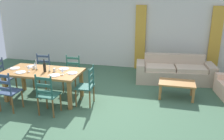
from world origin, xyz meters
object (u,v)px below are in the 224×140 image
at_px(dining_table, 43,74).
at_px(couch, 174,72).
at_px(dining_chair_near_right, 48,94).
at_px(wine_glass_near_left, 29,67).
at_px(dining_chair_far_left, 42,71).
at_px(wine_glass_far_left, 35,64).
at_px(coffee_table, 177,85).
at_px(dining_chair_far_right, 72,73).
at_px(dining_chair_head_west, 4,77).
at_px(coffee_cup_primary, 54,70).
at_px(wine_glass_near_right, 62,70).
at_px(coffee_cup_secondary, 34,67).
at_px(dining_chair_head_east, 87,86).
at_px(wine_bottle, 45,67).
at_px(dining_chair_near_left, 8,91).

xyz_separation_m(dining_table, couch, (3.18, 2.10, -0.37)).
bearing_deg(dining_chair_near_right, wine_glass_near_left, 143.23).
xyz_separation_m(dining_chair_near_right, dining_chair_far_left, (-0.93, 1.43, 0.00)).
bearing_deg(wine_glass_far_left, coffee_table, 12.02).
relative_size(dining_chair_far_right, dining_chair_head_west, 1.00).
bearing_deg(dining_chair_head_west, coffee_cup_primary, -0.87).
relative_size(wine_glass_near_right, coffee_cup_primary, 1.79).
relative_size(dining_chair_far_left, wine_glass_near_left, 5.96).
height_order(dining_table, coffee_cup_secondary, coffee_cup_secondary).
xyz_separation_m(dining_chair_head_east, couch, (2.04, 2.13, -0.19)).
relative_size(wine_glass_near_left, coffee_cup_primary, 1.79).
height_order(dining_chair_far_left, dining_chair_head_east, same).
height_order(dining_chair_far_right, wine_bottle, wine_bottle).
height_order(coffee_cup_primary, coffee_cup_secondary, same).
xyz_separation_m(dining_chair_head_west, wine_bottle, (1.27, -0.08, 0.39)).
distance_m(dining_chair_far_left, wine_bottle, 1.00).
bearing_deg(coffee_table, dining_chair_head_west, -169.06).
height_order(dining_chair_near_left, wine_glass_near_left, dining_chair_near_left).
bearing_deg(coffee_table, wine_bottle, -163.54).
height_order(wine_bottle, wine_glass_near_left, wine_bottle).
xyz_separation_m(dining_chair_near_right, wine_glass_far_left, (-0.78, 0.85, 0.38)).
relative_size(wine_bottle, wine_glass_near_right, 1.96).
distance_m(dining_chair_far_left, dining_chair_head_west, 1.01).
bearing_deg(wine_glass_far_left, dining_chair_head_east, -6.58).
height_order(coffee_cup_secondary, couch, coffee_cup_secondary).
bearing_deg(wine_glass_near_left, coffee_cup_secondary, 90.71).
relative_size(couch, coffee_table, 2.63).
distance_m(dining_chair_near_left, dining_chair_far_right, 1.75).
bearing_deg(dining_chair_head_east, wine_glass_near_right, -168.93).
height_order(dining_table, couch, couch).
height_order(dining_chair_near_right, wine_glass_near_left, dining_chair_near_right).
distance_m(dining_chair_head_east, couch, 2.95).
xyz_separation_m(dining_table, dining_chair_head_east, (1.15, -0.03, -0.19)).
distance_m(dining_chair_near_left, coffee_cup_primary, 1.14).
bearing_deg(dining_chair_far_right, dining_chair_head_east, -47.35).
bearing_deg(dining_table, dining_chair_far_left, 121.98).
bearing_deg(coffee_cup_secondary, dining_chair_head_east, -5.11).
xyz_separation_m(dining_chair_near_right, coffee_table, (2.76, 1.60, -0.12)).
height_order(wine_bottle, couch, wine_bottle).
height_order(dining_chair_near_right, couch, dining_chair_near_right).
relative_size(dining_chair_near_left, coffee_cup_primary, 10.67).
bearing_deg(coffee_cup_secondary, wine_glass_near_left, -89.29).
bearing_deg(dining_chair_head_east, coffee_cup_secondary, 174.89).
relative_size(dining_chair_head_west, wine_glass_near_right, 5.96).
bearing_deg(coffee_cup_secondary, wine_bottle, -20.76).
xyz_separation_m(wine_glass_far_left, coffee_cup_primary, (0.60, -0.13, -0.07)).
bearing_deg(couch, dining_chair_head_west, -154.62).
bearing_deg(wine_bottle, coffee_cup_secondary, 159.24).
bearing_deg(coffee_cup_secondary, dining_table, -18.04).
bearing_deg(coffee_cup_secondary, coffee_table, 12.55).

